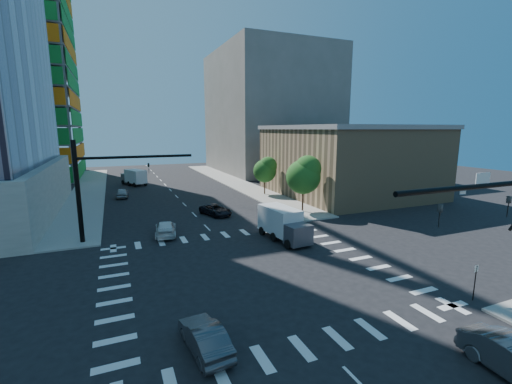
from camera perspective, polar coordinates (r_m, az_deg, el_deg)
name	(u,v)px	position (r m, az deg, el deg)	size (l,w,h in m)	color
ground	(250,272)	(25.11, -1.00, -13.11)	(160.00, 160.00, 0.00)	black
road_markings	(250,271)	(25.11, -1.00, -13.10)	(20.00, 20.00, 0.01)	silver
sidewalk_ne	(233,182)	(65.65, -3.80, 1.70)	(5.00, 60.00, 0.15)	gray
sidewalk_nw	(89,191)	(62.33, -26.09, 0.18)	(5.00, 60.00, 0.15)	gray
commercial_building	(347,160)	(55.02, 14.95, 5.17)	(20.50, 22.50, 10.60)	#9F815C
bg_building_ne	(269,112)	(84.33, 2.25, 13.13)	(24.00, 30.00, 28.00)	#615E57
signal_mast_nw	(96,181)	(33.24, -25.10, 1.60)	(10.20, 0.40, 9.00)	black
tree_south	(305,174)	(41.48, 8.12, 2.93)	(4.16, 4.16, 6.82)	#382316
tree_north	(266,169)	(52.28, 1.64, 3.80)	(3.54, 3.52, 5.78)	#382316
no_parking_sign	(475,278)	(24.43, 32.72, -12.03)	(0.30, 0.06, 2.20)	black
car_nb_far	(216,210)	(40.73, -6.75, -2.97)	(2.10, 4.56, 1.27)	black
car_sb_near	(166,228)	(33.99, -14.83, -5.90)	(1.89, 4.66, 1.35)	white
car_sb_mid	(122,193)	(54.48, -21.39, -0.15)	(1.64, 4.08, 1.39)	#989B9F
car_sb_cross	(205,337)	(17.16, -8.56, -22.79)	(1.41, 4.04, 1.33)	#454549
box_truck_near	(285,227)	(31.36, 4.83, -5.79)	(2.90, 5.75, 2.90)	black
box_truck_far	(133,178)	(66.00, -19.75, 2.18)	(4.30, 5.87, 2.83)	black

